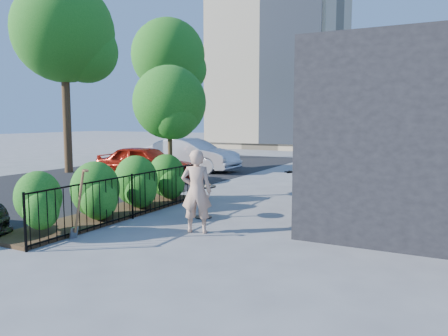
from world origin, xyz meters
The scene contains 13 objects.
ground centered at (0.00, 0.00, 0.00)m, with size 120.00×120.00×0.00m, color gray.
fence centered at (-1.50, 0.00, 0.56)m, with size 0.05×6.05×1.10m.
planting_bed centered at (-2.20, 0.00, 0.04)m, with size 1.30×6.00×0.08m, color #382616.
shrubs centered at (-2.10, 0.10, 0.70)m, with size 1.10×5.60×1.24m.
patio_tree centered at (-2.24, 2.76, 2.76)m, with size 2.20×2.20×3.94m.
street centered at (-7.00, 3.00, 0.00)m, with size 9.00×30.00×0.01m, color black.
street_tree_near centered at (-9.94, 5.96, 5.92)m, with size 4.40×4.40×8.28m.
street_tree_far centered at (-9.94, 13.96, 5.92)m, with size 4.40×4.40×8.28m.
cafe_table centered at (-0.04, 0.88, 0.55)m, with size 0.63×0.63×0.84m.
woman centered at (0.54, -0.40, 0.89)m, with size 0.65×0.42×1.77m, color tan.
shovel centered at (-1.26, -1.96, 0.64)m, with size 0.49×0.19×1.46m.
car_red centered at (-5.36, 5.58, 0.69)m, with size 1.62×4.02×1.37m, color #A81C0E.
car_silver centered at (-5.42, 9.07, 0.75)m, with size 1.59×4.57×1.50m, color #B6B6BB.
Camera 1 is at (5.21, -8.19, 2.39)m, focal length 35.00 mm.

